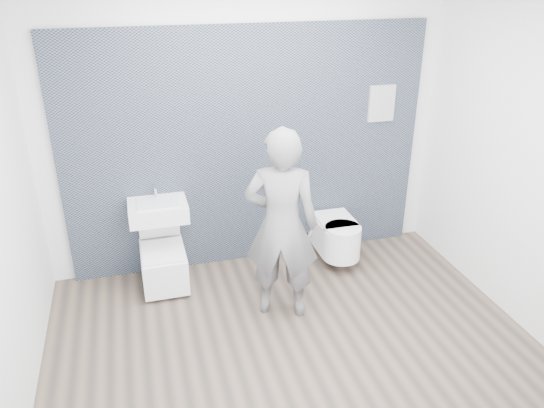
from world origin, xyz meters
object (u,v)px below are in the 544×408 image
object	(u,v)px
toilet_square	(164,264)
toilet_rounded	(337,236)
visitor	(281,225)
washbasin	(158,210)

from	to	relation	value
toilet_square	toilet_rounded	xyz separation A→B (m)	(1.78, -0.04, 0.06)
toilet_rounded	visitor	bearing A→B (deg)	-140.30
washbasin	toilet_rounded	size ratio (longest dim) A/B	0.83
toilet_square	visitor	world-z (taller)	visitor
toilet_square	visitor	bearing A→B (deg)	-35.71
washbasin	visitor	world-z (taller)	visitor
washbasin	toilet_square	size ratio (longest dim) A/B	0.68
toilet_rounded	visitor	world-z (taller)	visitor
washbasin	toilet_square	xyz separation A→B (m)	(0.00, -0.09, -0.53)
washbasin	toilet_rounded	world-z (taller)	washbasin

